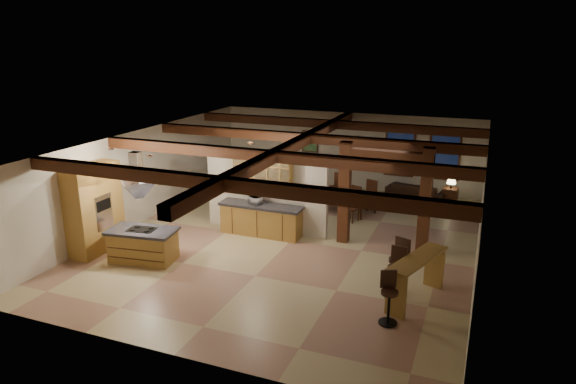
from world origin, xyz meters
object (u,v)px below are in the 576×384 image
at_px(kitchen_island, 143,245).
at_px(dining_table, 347,202).
at_px(bar_counter, 417,272).
at_px(sofa, 417,192).

bearing_deg(kitchen_island, dining_table, 55.84).
relative_size(dining_table, bar_counter, 0.91).
relative_size(kitchen_island, dining_table, 1.00).
relative_size(kitchen_island, sofa, 0.88).
bearing_deg(sofa, dining_table, 58.69).
bearing_deg(bar_counter, dining_table, 119.48).
xyz_separation_m(sofa, bar_counter, (1.02, -7.51, 0.39)).
xyz_separation_m(kitchen_island, sofa, (5.91, 7.92, -0.13)).
height_order(sofa, bar_counter, bar_counter).
relative_size(sofa, bar_counter, 1.04).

